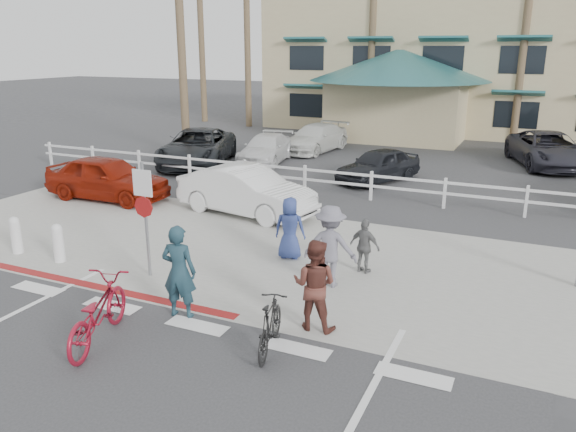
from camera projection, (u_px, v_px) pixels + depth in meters
The scene contains 30 objects.
ground at pixel (178, 341), 9.83m from camera, with size 140.00×140.00×0.00m, color #333335.
bike_path at pixel (97, 404), 8.08m from camera, with size 12.00×16.00×0.01m, color #333335.
sidewalk_plaza at pixel (285, 257), 13.75m from camera, with size 22.00×7.00×0.01m, color gray.
cross_street at pixel (339, 214), 17.24m from camera, with size 40.00×5.00×0.01m, color #333335.
parking_lot at pixel (409, 160), 25.52m from camera, with size 50.00×16.00×0.01m, color #333335.
curb_red at pixel (95, 286), 12.06m from camera, with size 7.00×0.25×0.02m, color maroon.
rail_fence at pixel (374, 186), 18.64m from camera, with size 29.40×0.16×1.00m, color silver, non-canonical shape.
building at pixel (494, 35), 34.43m from camera, with size 28.00×16.00×11.30m, color #CAB98A, non-canonical shape.
sign_post at pixel (146, 214), 12.24m from camera, with size 0.50×0.10×2.90m, color gray, non-canonical shape.
bollard_0 at pixel (58, 243), 13.33m from camera, with size 0.26×0.26×0.95m, color silver, non-canonical shape.
bollard_1 at pixel (16, 235), 13.89m from camera, with size 0.26×0.26×0.95m, color silver, non-canonical shape.
palm_0 at pixel (200, 6), 36.65m from camera, with size 4.00×4.00×15.00m, color #1C4018, non-canonical shape.
palm_1 at pixel (247, 20), 34.49m from camera, with size 4.00×4.00×13.00m, color #1C4018, non-canonical shape.
palm_3 at pixel (373, 8), 31.18m from camera, with size 4.00×4.00×14.00m, color #1C4018, non-canonical shape.
palm_5 at pixel (527, 14), 28.16m from camera, with size 4.00×4.00×13.00m, color #1C4018, non-canonical shape.
palm_10 at pixel (180, 22), 25.12m from camera, with size 4.00×4.00×12.00m, color #1C4018, non-canonical shape.
bike_red at pixel (97, 313), 9.65m from camera, with size 0.75×2.14×1.12m, color maroon.
rider_red at pixel (179, 272), 10.49m from camera, with size 0.67×0.44×1.82m, color #1C3743.
bike_black at pixel (270, 325), 9.40m from camera, with size 0.44×1.56×0.94m, color black.
rider_black at pixel (315, 285), 10.06m from camera, with size 0.83×0.65×1.71m, color #5A2D24.
pedestrian_a at pixel (330, 246), 11.87m from camera, with size 1.15×0.66×1.79m, color slate.
pedestrian_child at pixel (365, 246), 12.63m from camera, with size 0.74×0.31×1.27m, color slate.
pedestrian_b at pixel (290, 228), 13.48m from camera, with size 0.75×0.49×1.53m, color navy.
car_white_sedan at pixel (246, 191), 17.08m from camera, with size 1.56×4.46×1.47m, color white.
car_red_compact at pixel (107, 178), 18.80m from camera, with size 1.74×4.32×1.47m, color maroon.
lot_car_0 at pixel (197, 147), 24.23m from camera, with size 2.57×5.58×1.55m, color black.
lot_car_1 at pixel (266, 149), 24.80m from camera, with size 1.71×4.20×1.22m, color silver.
lot_car_2 at pixel (378, 165), 21.29m from camera, with size 1.50×3.72×1.27m, color black.
lot_car_4 at pixel (315, 138), 27.44m from camera, with size 1.84×4.53×1.31m, color silver.
lot_car_5 at pixel (548, 150), 23.93m from camera, with size 2.45×5.31×1.48m, color #282832.
Camera 1 is at (5.38, -7.19, 4.95)m, focal length 35.00 mm.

